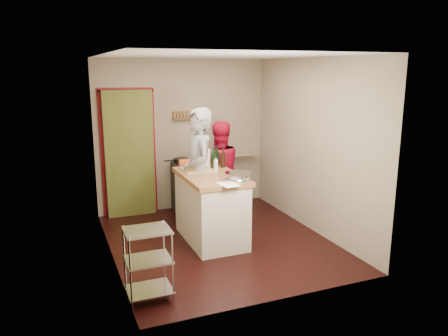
{
  "coord_description": "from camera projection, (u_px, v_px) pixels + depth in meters",
  "views": [
    {
      "loc": [
        -2.13,
        -5.5,
        2.44
      ],
      "look_at": [
        0.07,
        0.0,
        1.08
      ],
      "focal_mm": 35.0,
      "sensor_mm": 36.0,
      "label": 1
    }
  ],
  "objects": [
    {
      "name": "stove",
      "position": [
        192.0,
        187.0,
        7.5
      ],
      "size": [
        0.6,
        0.63,
        1.0
      ],
      "color": "black",
      "rests_on": "ground"
    },
    {
      "name": "back_wall",
      "position": [
        146.0,
        147.0,
        7.42
      ],
      "size": [
        3.0,
        0.44,
        2.6
      ],
      "color": "gray",
      "rests_on": "ground"
    },
    {
      "name": "island",
      "position": [
        211.0,
        206.0,
        6.23
      ],
      "size": [
        0.77,
        1.42,
        1.29
      ],
      "color": "beige",
      "rests_on": "ground"
    },
    {
      "name": "left_wall",
      "position": [
        108.0,
        161.0,
        5.46
      ],
      "size": [
        0.04,
        3.5,
        2.6
      ],
      "primitive_type": "cube",
      "color": "gray",
      "rests_on": "ground"
    },
    {
      "name": "wire_shelving",
      "position": [
        148.0,
        261.0,
        4.64
      ],
      "size": [
        0.48,
        0.4,
        0.8
      ],
      "color": "silver",
      "rests_on": "ground"
    },
    {
      "name": "person_stripe",
      "position": [
        199.0,
        173.0,
        6.32
      ],
      "size": [
        0.5,
        0.72,
        1.9
      ],
      "primitive_type": "imported",
      "rotation": [
        0.0,
        0.0,
        -1.64
      ],
      "color": "#A8A8AD",
      "rests_on": "ground"
    },
    {
      "name": "person_red",
      "position": [
        219.0,
        171.0,
        7.08
      ],
      "size": [
        0.82,
        0.65,
        1.62
      ],
      "primitive_type": "imported",
      "rotation": [
        0.0,
        0.0,
        3.19
      ],
      "color": "#B90C28",
      "rests_on": "ground"
    },
    {
      "name": "right_wall",
      "position": [
        312.0,
        146.0,
        6.54
      ],
      "size": [
        0.04,
        3.5,
        2.6
      ],
      "primitive_type": "cube",
      "color": "gray",
      "rests_on": "ground"
    },
    {
      "name": "floor",
      "position": [
        219.0,
        241.0,
        6.29
      ],
      "size": [
        3.5,
        3.5,
        0.0
      ],
      "primitive_type": "plane",
      "color": "black",
      "rests_on": "ground"
    },
    {
      "name": "ceiling",
      "position": [
        219.0,
        55.0,
        5.71
      ],
      "size": [
        3.0,
        3.5,
        0.02
      ],
      "primitive_type": "cube",
      "color": "white",
      "rests_on": "back_wall"
    }
  ]
}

